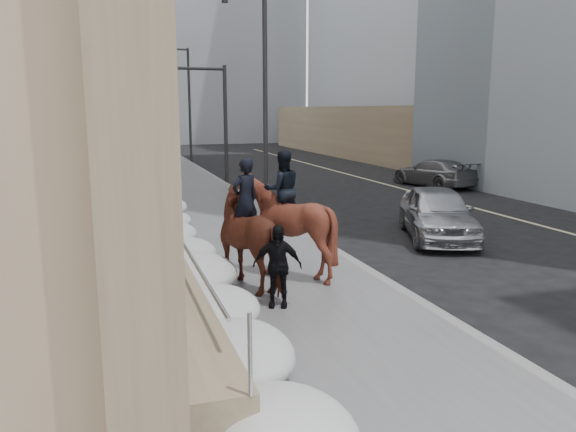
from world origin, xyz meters
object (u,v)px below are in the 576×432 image
object	(u,v)px
car_silver	(437,213)
car_grey	(434,173)
mounted_horse_left	(255,235)
pedestrian	(277,266)
mounted_horse_right	(284,222)

from	to	relation	value
car_silver	car_grey	distance (m)	11.73
mounted_horse_left	car_grey	bearing A→B (deg)	-157.57
pedestrian	car_grey	world-z (taller)	pedestrian
pedestrian	car_grey	distance (m)	19.08
mounted_horse_left	mounted_horse_right	xyz separation A→B (m)	(0.79, 0.49, 0.13)
car_grey	car_silver	bearing A→B (deg)	47.66
mounted_horse_right	car_grey	xyz separation A→B (m)	(11.77, 12.54, -0.65)
mounted_horse_right	car_silver	size ratio (longest dim) A/B	0.61
pedestrian	car_grey	xyz separation A→B (m)	(12.51, 14.41, -0.23)
pedestrian	car_silver	distance (m)	7.72
car_grey	mounted_horse_left	bearing A→B (deg)	35.57
mounted_horse_left	pedestrian	xyz separation A→B (m)	(0.06, -1.37, -0.29)
mounted_horse_right	pedestrian	distance (m)	2.04
mounted_horse_left	mounted_horse_right	world-z (taller)	mounted_horse_right
mounted_horse_left	car_silver	xyz separation A→B (m)	(6.37, 3.07, -0.42)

